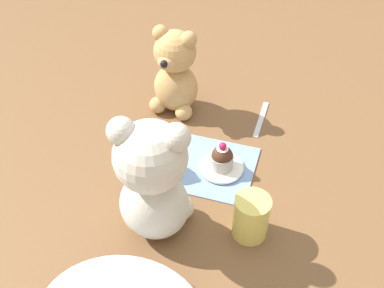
{
  "coord_description": "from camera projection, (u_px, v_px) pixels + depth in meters",
  "views": [
    {
      "loc": [
        -0.19,
        0.63,
        0.67
      ],
      "look_at": [
        0.0,
        0.0,
        0.06
      ],
      "focal_mm": 42.0,
      "sensor_mm": 36.0,
      "label": 1
    }
  ],
  "objects": [
    {
      "name": "teddy_bear_tan",
      "position": [
        175.0,
        73.0,
        1.0
      ],
      "size": [
        0.11,
        0.11,
        0.21
      ],
      "rotation": [
        0.0,
        0.0,
        3.03
      ],
      "color": "tan",
      "rests_on": "ground_plane"
    },
    {
      "name": "cupcake_near_tan_bear",
      "position": [
        222.0,
        157.0,
        0.9
      ],
      "size": [
        0.05,
        0.05,
        0.06
      ],
      "color": "#B2ADA3",
      "rests_on": "saucer_plate"
    },
    {
      "name": "teaspoon",
      "position": [
        261.0,
        119.0,
        1.04
      ],
      "size": [
        0.01,
        0.13,
        0.01
      ],
      "primitive_type": "cube",
      "rotation": [
        0.0,
        0.0,
        1.56
      ],
      "color": "silver",
      "rests_on": "ground_plane"
    },
    {
      "name": "teddy_bear_cream",
      "position": [
        153.0,
        180.0,
        0.73
      ],
      "size": [
        0.13,
        0.14,
        0.25
      ],
      "rotation": [
        0.0,
        0.0,
        0.13
      ],
      "color": "beige",
      "rests_on": "ground_plane"
    },
    {
      "name": "ground_plane",
      "position": [
        192.0,
        164.0,
        0.94
      ],
      "size": [
        4.0,
        4.0,
        0.0
      ],
      "primitive_type": "plane",
      "color": "brown"
    },
    {
      "name": "knitted_placemat",
      "position": [
        192.0,
        163.0,
        0.94
      ],
      "size": [
        0.26,
        0.17,
        0.01
      ],
      "primitive_type": "cube",
      "color": "#7A9ED1",
      "rests_on": "ground_plane"
    },
    {
      "name": "juice_glass",
      "position": [
        251.0,
        217.0,
        0.78
      ],
      "size": [
        0.06,
        0.06,
        0.09
      ],
      "primitive_type": "cylinder",
      "color": "#EADB66",
      "rests_on": "ground_plane"
    },
    {
      "name": "cupcake_near_cream_bear",
      "position": [
        164.0,
        162.0,
        0.9
      ],
      "size": [
        0.05,
        0.05,
        0.07
      ],
      "color": "#B2ADA3",
      "rests_on": "knitted_placemat"
    },
    {
      "name": "saucer_plate",
      "position": [
        222.0,
        166.0,
        0.92
      ],
      "size": [
        0.09,
        0.09,
        0.01
      ],
      "primitive_type": "cylinder",
      "color": "white",
      "rests_on": "knitted_placemat"
    }
  ]
}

